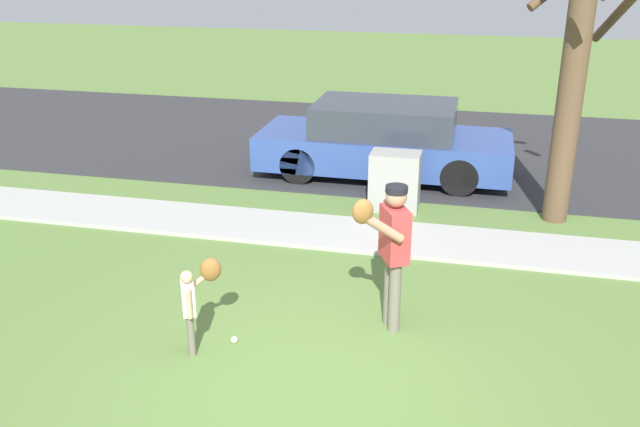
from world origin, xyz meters
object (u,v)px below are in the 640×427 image
(street_tree_near, at_px, (576,52))
(parked_wagon_blue, at_px, (384,141))
(person_child, at_px, (196,295))
(person_adult, at_px, (391,242))
(baseball, at_px, (234,340))
(utility_cabinet, at_px, (395,181))

(street_tree_near, distance_m, parked_wagon_blue, 3.79)
(person_child, height_order, street_tree_near, street_tree_near)
(person_adult, xyz_separation_m, baseball, (-1.56, -0.69, -1.00))
(person_adult, relative_size, parked_wagon_blue, 0.37)
(baseball, relative_size, street_tree_near, 0.02)
(utility_cabinet, height_order, street_tree_near, street_tree_near)
(person_child, bearing_deg, street_tree_near, 22.64)
(utility_cabinet, xyz_separation_m, parked_wagon_blue, (-0.41, 1.64, 0.19))
(person_child, distance_m, baseball, 0.72)
(street_tree_near, relative_size, parked_wagon_blue, 1.07)
(person_adult, relative_size, utility_cabinet, 1.77)
(person_adult, relative_size, baseball, 22.47)
(person_child, xyz_separation_m, parked_wagon_blue, (1.05, 6.21, 0.01))
(baseball, bearing_deg, person_child, -146.65)
(parked_wagon_blue, bearing_deg, person_adult, 98.86)
(utility_cabinet, bearing_deg, person_adult, -83.58)
(baseball, distance_m, street_tree_near, 6.28)
(baseball, height_order, parked_wagon_blue, parked_wagon_blue)
(person_adult, bearing_deg, baseball, -3.32)
(person_child, xyz_separation_m, baseball, (0.31, 0.21, -0.62))
(person_adult, xyz_separation_m, utility_cabinet, (-0.41, 3.67, -0.57))
(baseball, relative_size, utility_cabinet, 0.08)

